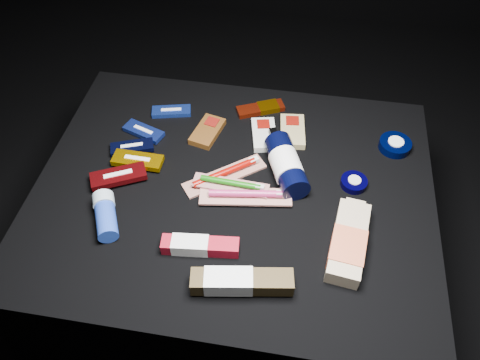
% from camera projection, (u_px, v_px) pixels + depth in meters
% --- Properties ---
extents(ground, '(3.00, 3.00, 0.00)m').
position_uv_depth(ground, '(235.00, 268.00, 1.46)').
color(ground, black).
rests_on(ground, ground).
extents(cloth_table, '(0.98, 0.78, 0.40)m').
position_uv_depth(cloth_table, '(234.00, 232.00, 1.31)').
color(cloth_table, black).
rests_on(cloth_table, ground).
extents(luna_bar_0, '(0.12, 0.06, 0.01)m').
position_uv_depth(luna_bar_0, '(171.00, 111.00, 1.32)').
color(luna_bar_0, blue).
rests_on(luna_bar_0, cloth_table).
extents(luna_bar_1, '(0.12, 0.08, 0.01)m').
position_uv_depth(luna_bar_1, '(144.00, 131.00, 1.27)').
color(luna_bar_1, '#1D34A1').
rests_on(luna_bar_1, cloth_table).
extents(luna_bar_2, '(0.12, 0.08, 0.01)m').
position_uv_depth(luna_bar_2, '(132.00, 147.00, 1.23)').
color(luna_bar_2, black).
rests_on(luna_bar_2, cloth_table).
extents(luna_bar_3, '(0.13, 0.05, 0.02)m').
position_uv_depth(luna_bar_3, '(138.00, 160.00, 1.19)').
color(luna_bar_3, '#B17D00').
rests_on(luna_bar_3, cloth_table).
extents(luna_bar_4, '(0.14, 0.11, 0.02)m').
position_uv_depth(luna_bar_4, '(119.00, 176.00, 1.15)').
color(luna_bar_4, maroon).
rests_on(luna_bar_4, cloth_table).
extents(clif_bar_0, '(0.09, 0.12, 0.02)m').
position_uv_depth(clif_bar_0, '(208.00, 130.00, 1.27)').
color(clif_bar_0, '#512F10').
rests_on(clif_bar_0, cloth_table).
extents(clif_bar_1, '(0.09, 0.13, 0.02)m').
position_uv_depth(clif_bar_1, '(264.00, 133.00, 1.26)').
color(clif_bar_1, silver).
rests_on(clif_bar_1, cloth_table).
extents(clif_bar_2, '(0.08, 0.13, 0.02)m').
position_uv_depth(clif_bar_2, '(292.00, 130.00, 1.27)').
color(clif_bar_2, tan).
rests_on(clif_bar_2, cloth_table).
extents(power_bar, '(0.14, 0.09, 0.02)m').
position_uv_depth(power_bar, '(263.00, 108.00, 1.33)').
color(power_bar, maroon).
rests_on(power_bar, cloth_table).
extents(lotion_bottle, '(0.13, 0.22, 0.07)m').
position_uv_depth(lotion_bottle, '(286.00, 165.00, 1.16)').
color(lotion_bottle, black).
rests_on(lotion_bottle, cloth_table).
extents(cream_tin_upper, '(0.08, 0.08, 0.03)m').
position_uv_depth(cream_tin_upper, '(395.00, 145.00, 1.23)').
color(cream_tin_upper, black).
rests_on(cream_tin_upper, cloth_table).
extents(cream_tin_lower, '(0.07, 0.07, 0.02)m').
position_uv_depth(cream_tin_lower, '(354.00, 182.00, 1.15)').
color(cream_tin_lower, black).
rests_on(cream_tin_lower, cloth_table).
extents(bodywash_bottle, '(0.10, 0.22, 0.04)m').
position_uv_depth(bodywash_bottle, '(348.00, 243.00, 1.03)').
color(bodywash_bottle, tan).
rests_on(bodywash_bottle, cloth_table).
extents(deodorant_stick, '(0.10, 0.13, 0.05)m').
position_uv_depth(deodorant_stick, '(105.00, 215.00, 1.07)').
color(deodorant_stick, '#2140A8').
rests_on(deodorant_stick, cloth_table).
extents(toothbrush_pack_0, '(0.20, 0.17, 0.02)m').
position_uv_depth(toothbrush_pack_0, '(226.00, 174.00, 1.17)').
color(toothbrush_pack_0, '#A7A29D').
rests_on(toothbrush_pack_0, cloth_table).
extents(toothbrush_pack_1, '(0.23, 0.08, 0.02)m').
position_uv_depth(toothbrush_pack_1, '(247.00, 195.00, 1.12)').
color(toothbrush_pack_1, beige).
rests_on(toothbrush_pack_1, cloth_table).
extents(toothbrush_pack_2, '(0.19, 0.05, 0.02)m').
position_uv_depth(toothbrush_pack_2, '(232.00, 184.00, 1.13)').
color(toothbrush_pack_2, '#BDB4B1').
rests_on(toothbrush_pack_2, cloth_table).
extents(toothpaste_carton_red, '(0.17, 0.06, 0.03)m').
position_uv_depth(toothpaste_carton_red, '(197.00, 246.00, 1.03)').
color(toothpaste_carton_red, maroon).
rests_on(toothpaste_carton_red, cloth_table).
extents(toothpaste_carton_green, '(0.22, 0.08, 0.04)m').
position_uv_depth(toothpaste_carton_green, '(237.00, 282.00, 0.96)').
color(toothpaste_carton_green, '#382A12').
rests_on(toothpaste_carton_green, cloth_table).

